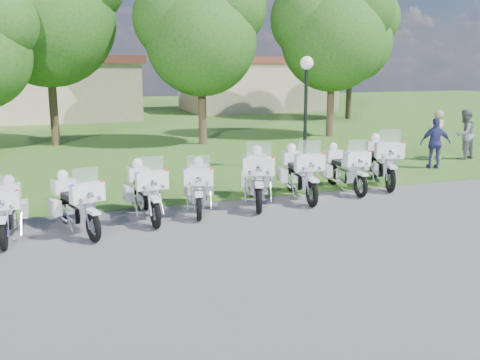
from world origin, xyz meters
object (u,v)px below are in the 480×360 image
object	(u,v)px
lamp_post	(306,84)
bystander_c	(435,143)
motorcycle_6	(344,168)
motorcycle_7	(381,160)
motorcycle_2	(145,190)
bystander_b	(464,134)
motorcycle_0	(7,209)
motorcycle_1	(75,203)
bystander_a	(437,135)
motorcycle_4	(258,176)
motorcycle_5	(300,172)
motorcycle_3	(199,185)

from	to	relation	value
lamp_post	bystander_c	bearing A→B (deg)	-18.28
motorcycle_6	motorcycle_7	bearing A→B (deg)	-165.79
motorcycle_2	bystander_b	xyz separation A→B (m)	(12.74, 3.86, 0.29)
motorcycle_7	motorcycle_0	bearing A→B (deg)	29.08
motorcycle_1	motorcycle_6	size ratio (longest dim) A/B	0.94
bystander_b	bystander_c	distance (m)	2.56
motorcycle_7	lamp_post	distance (m)	3.78
motorcycle_1	bystander_c	size ratio (longest dim) A/B	1.24
lamp_post	bystander_a	bearing A→B (deg)	-0.98
motorcycle_1	bystander_b	world-z (taller)	bystander_b
motorcycle_6	lamp_post	size ratio (longest dim) A/B	0.61
bystander_b	bystander_c	bearing A→B (deg)	13.59
motorcycle_1	motorcycle_4	world-z (taller)	motorcycle_4
motorcycle_2	motorcycle_7	size ratio (longest dim) A/B	0.94
bystander_a	motorcycle_7	bearing A→B (deg)	34.23
bystander_a	motorcycle_0	bearing A→B (deg)	18.52
motorcycle_5	bystander_b	bearing A→B (deg)	-150.79
motorcycle_0	lamp_post	xyz separation A→B (m)	(9.13, 4.62, 2.29)
motorcycle_2	bystander_c	size ratio (longest dim) A/B	1.34
lamp_post	bystander_b	distance (m)	6.85
lamp_post	motorcycle_6	bearing A→B (deg)	-96.00
motorcycle_2	motorcycle_3	size ratio (longest dim) A/B	1.08
bystander_c	bystander_b	bearing A→B (deg)	-129.71
lamp_post	bystander_c	distance (m)	4.95
motorcycle_7	motorcycle_4	bearing A→B (deg)	30.62
lamp_post	bystander_a	world-z (taller)	lamp_post
motorcycle_7	lamp_post	world-z (taller)	lamp_post
motorcycle_1	bystander_b	xyz separation A→B (m)	(14.33, 4.43, 0.31)
bystander_b	motorcycle_4	bearing A→B (deg)	6.14
motorcycle_1	motorcycle_2	bearing A→B (deg)	-177.87
motorcycle_2	motorcycle_4	xyz separation A→B (m)	(2.98, 0.36, 0.06)
motorcycle_4	bystander_a	world-z (taller)	bystander_a
motorcycle_1	bystander_a	world-z (taller)	bystander_a
motorcycle_2	motorcycle_6	xyz separation A→B (m)	(5.85, 0.91, -0.01)
motorcycle_7	bystander_b	distance (m)	6.07
motorcycle_6	motorcycle_0	bearing A→B (deg)	11.54
motorcycle_4	bystander_b	distance (m)	10.37
motorcycle_7	bystander_c	xyz separation A→B (m)	(3.18, 1.48, 0.14)
motorcycle_1	bystander_b	size ratio (longest dim) A/B	1.15
motorcycle_0	motorcycle_2	distance (m)	2.99
motorcycle_5	bystander_b	distance (m)	9.12
motorcycle_2	motorcycle_5	distance (m)	4.29
motorcycle_0	motorcycle_6	bearing A→B (deg)	-168.32
motorcycle_5	lamp_post	xyz separation A→B (m)	(1.92, 3.57, 2.20)
motorcycle_0	motorcycle_4	xyz separation A→B (m)	(5.92, 0.88, 0.11)
motorcycle_3	motorcycle_6	world-z (taller)	motorcycle_6
motorcycle_0	motorcycle_3	size ratio (longest dim) A/B	0.99
motorcycle_2	motorcycle_6	world-z (taller)	motorcycle_2
bystander_c	motorcycle_3	bearing A→B (deg)	38.63
motorcycle_1	bystander_c	world-z (taller)	bystander_c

